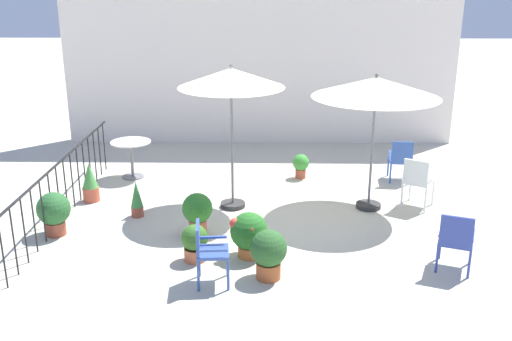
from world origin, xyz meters
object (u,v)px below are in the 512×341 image
object	(u,v)px
potted_plant_6	(137,199)
patio_chair_1	(456,238)
cafe_table_0	(131,152)
patio_chair_2	(418,179)
potted_plant_1	(195,242)
potted_plant_7	(90,183)
patio_umbrella_0	(231,80)
potted_plant_0	(269,252)
potted_plant_5	(249,233)
potted_plant_4	(301,164)
patio_chair_0	(401,158)
patio_chair_3	(207,248)
potted_plant_2	(197,211)
patio_umbrella_1	(376,88)
potted_plant_3	(54,211)

from	to	relation	value
potted_plant_6	patio_chair_1	bearing A→B (deg)	-21.20
cafe_table_0	patio_chair_2	world-z (taller)	patio_chair_2
patio_chair_1	potted_plant_1	size ratio (longest dim) A/B	1.59
patio_chair_2	potted_plant_7	bearing A→B (deg)	177.73
patio_umbrella_0	cafe_table_0	bearing A→B (deg)	143.70
patio_chair_2	potted_plant_0	distance (m)	3.68
potted_plant_5	potted_plant_7	distance (m)	3.66
patio_chair_2	potted_plant_4	xyz separation A→B (m)	(-1.95, 1.58, -0.25)
patio_chair_0	patio_chair_3	size ratio (longest dim) A/B	1.00
patio_umbrella_0	potted_plant_0	world-z (taller)	patio_umbrella_0
patio_chair_2	potted_plant_2	xyz separation A→B (m)	(-3.73, -1.23, -0.12)
potted_plant_2	potted_plant_4	distance (m)	3.32
potted_plant_2	potted_plant_1	bearing A→B (deg)	-86.05
patio_umbrella_0	potted_plant_7	distance (m)	3.24
patio_chair_0	potted_plant_1	size ratio (longest dim) A/B	1.57
patio_chair_2	patio_chair_3	bearing A→B (deg)	-141.27
patio_chair_0	potted_plant_7	world-z (taller)	patio_chair_0
cafe_table_0	patio_chair_2	xyz separation A→B (m)	(5.38, -1.56, 0.01)
patio_chair_0	patio_chair_3	distance (m)	5.39
patio_umbrella_1	potted_plant_5	bearing A→B (deg)	-136.93
patio_chair_0	potted_plant_6	xyz separation A→B (m)	(-4.87, -1.88, -0.18)
patio_chair_0	potted_plant_4	distance (m)	1.99
patio_umbrella_1	potted_plant_6	distance (m)	4.44
potted_plant_3	potted_plant_5	xyz separation A→B (m)	(3.09, -0.71, -0.02)
patio_umbrella_0	potted_plant_4	distance (m)	2.85
potted_plant_1	potted_plant_6	bearing A→B (deg)	126.17
potted_plant_2	potted_plant_6	distance (m)	1.36
patio_chair_1	potted_plant_4	world-z (taller)	patio_chair_1
potted_plant_2	potted_plant_4	size ratio (longest dim) A/B	1.41
potted_plant_3	potted_plant_7	bearing A→B (deg)	84.32
patio_chair_1	potted_plant_7	world-z (taller)	patio_chair_1
potted_plant_0	cafe_table_0	bearing A→B (deg)	123.72
cafe_table_0	potted_plant_6	world-z (taller)	cafe_table_0
patio_umbrella_1	potted_plant_5	xyz separation A→B (m)	(-2.07, -1.93, -1.76)
potted_plant_7	potted_plant_1	bearing A→B (deg)	-46.75
patio_chair_3	potted_plant_2	xyz separation A→B (m)	(-0.31, 1.52, -0.09)
patio_umbrella_1	potted_plant_6	xyz separation A→B (m)	(-4.02, -0.45, -1.83)
cafe_table_0	potted_plant_5	bearing A→B (deg)	-54.72
cafe_table_0	potted_plant_3	distance (m)	2.87
potted_plant_5	potted_plant_4	bearing A→B (deg)	74.94
patio_umbrella_0	patio_umbrella_1	world-z (taller)	patio_umbrella_0
potted_plant_4	patio_chair_0	bearing A→B (deg)	-4.79
patio_chair_0	potted_plant_2	xyz separation A→B (m)	(-3.75, -2.64, -0.07)
potted_plant_6	potted_plant_7	bearing A→B (deg)	144.97
patio_umbrella_0	patio_chair_1	bearing A→B (deg)	-35.93
patio_umbrella_0	potted_plant_4	world-z (taller)	patio_umbrella_0
potted_plant_7	patio_chair_2	bearing A→B (deg)	-2.27
cafe_table_0	potted_plant_4	distance (m)	3.44
potted_plant_0	potted_plant_3	size ratio (longest dim) A/B	0.99
potted_plant_0	potted_plant_4	distance (m)	4.21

